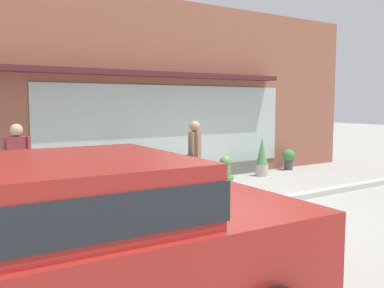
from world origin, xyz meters
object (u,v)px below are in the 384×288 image
potted_plant_trailing_edge (289,158)px  potted_plant_near_hydrant (142,174)px  fire_hydrant (226,176)px  potted_plant_window_right (262,157)px  potted_plant_window_left (183,174)px  potted_plant_low_front (14,192)px  parked_car_red (50,250)px  pedestrian_with_handbag (194,155)px  pedestrian_passerby (18,162)px

potted_plant_trailing_edge → potted_plant_near_hydrant: size_ratio=0.79×
potted_plant_trailing_edge → fire_hydrant: bearing=-154.2°
potted_plant_window_right → potted_plant_window_left: bearing=177.1°
potted_plant_trailing_edge → potted_plant_window_right: size_ratio=0.58×
fire_hydrant → potted_plant_low_front: bearing=154.7°
parked_car_red → potted_plant_near_hydrant: 6.47m
pedestrian_with_handbag → potted_plant_window_left: bearing=-156.3°
potted_plant_window_right → potted_plant_near_hydrant: size_ratio=1.36×
fire_hydrant → potted_plant_trailing_edge: 4.35m
potted_plant_window_left → potted_plant_near_hydrant: 1.23m
fire_hydrant → potted_plant_low_front: (-3.92, 1.85, -0.21)m
pedestrian_passerby → potted_plant_low_front: 1.16m
pedestrian_passerby → potted_plant_window_left: pedestrian_passerby is taller
pedestrian_passerby → potted_plant_low_front: bearing=-70.7°
fire_hydrant → potted_plant_near_hydrant: bearing=128.9°
pedestrian_with_handbag → potted_plant_low_front: bearing=-70.4°
potted_plant_window_right → pedestrian_with_handbag: bearing=-155.7°
potted_plant_trailing_edge → potted_plant_window_left: bearing=-176.8°
potted_plant_window_left → potted_plant_low_front: 3.91m
potted_plant_window_left → potted_plant_trailing_edge: (3.92, 0.22, 0.10)m
potted_plant_low_front → potted_plant_trailing_edge: (7.83, 0.04, 0.11)m
pedestrian_passerby → potted_plant_trailing_edge: bearing=-148.6°
pedestrian_passerby → fire_hydrant: bearing=-168.8°
potted_plant_low_front → potted_plant_window_left: bearing=-2.6°
potted_plant_low_front → potted_plant_window_right: bearing=-2.7°
potted_plant_near_hydrant → potted_plant_trailing_edge: bearing=4.3°
parked_car_red → potted_plant_near_hydrant: parked_car_red is taller
fire_hydrant → potted_plant_trailing_edge: fire_hydrant is taller
pedestrian_with_handbag → potted_plant_window_left: 1.89m
parked_car_red → potted_plant_low_front: size_ratio=8.67×
pedestrian_passerby → potted_plant_window_left: size_ratio=3.42×
pedestrian_with_handbag → potted_plant_near_hydrant: (-0.47, 1.43, -0.56)m
pedestrian_with_handbag → potted_plant_near_hydrant: pedestrian_with_handbag is taller
fire_hydrant → pedestrian_with_handbag: (-0.75, 0.09, 0.50)m
fire_hydrant → parked_car_red: parked_car_red is taller
potted_plant_window_left → potted_plant_low_front: potted_plant_low_front is taller
potted_plant_low_front → pedestrian_passerby: bearing=-95.3°
fire_hydrant → potted_plant_near_hydrant: size_ratio=1.14×
fire_hydrant → pedestrian_with_handbag: bearing=173.5°
parked_car_red → potted_plant_window_left: 7.34m
parked_car_red → potted_plant_window_left: size_ratio=8.96×
potted_plant_window_left → potted_plant_low_front: (-3.91, 0.18, -0.01)m
fire_hydrant → parked_car_red: (-4.75, -3.89, 0.47)m
pedestrian_with_handbag → pedestrian_passerby: size_ratio=1.00×
potted_plant_near_hydrant → potted_plant_window_left: bearing=7.8°
pedestrian_with_handbag → potted_plant_near_hydrant: 1.60m
parked_car_red → potted_plant_trailing_edge: parked_car_red is taller
pedestrian_with_handbag → fire_hydrant: bearing=132.2°
parked_car_red → potted_plant_window_right: size_ratio=4.04×
potted_plant_window_right → potted_plant_low_front: bearing=177.3°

